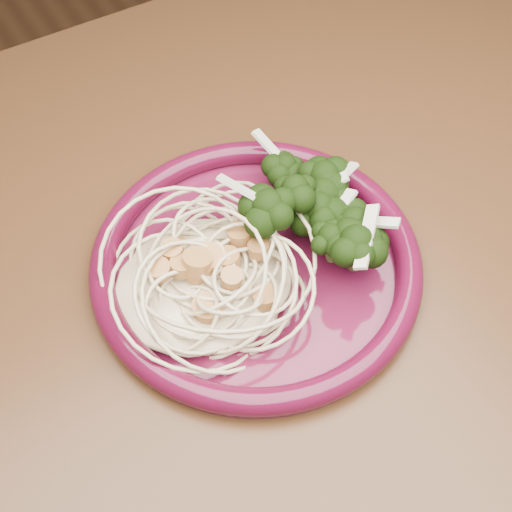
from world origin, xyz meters
name	(u,v)px	position (x,y,z in m)	size (l,w,h in m)	color
dining_table	(179,359)	(0.00, 0.00, 0.65)	(1.20, 0.80, 0.75)	#472814
dinner_plate	(256,263)	(0.08, -0.01, 0.76)	(0.30, 0.30, 0.02)	#4D0E25
spaghetti_pile	(203,275)	(0.03, -0.01, 0.77)	(0.16, 0.14, 0.04)	beige
scallop_cluster	(200,247)	(0.03, -0.01, 0.81)	(0.12, 0.12, 0.04)	#C08647
broccoli_pile	(318,221)	(0.14, -0.01, 0.78)	(0.09, 0.15, 0.05)	black
onion_garnish	(321,195)	(0.14, -0.01, 0.82)	(0.07, 0.10, 0.06)	beige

